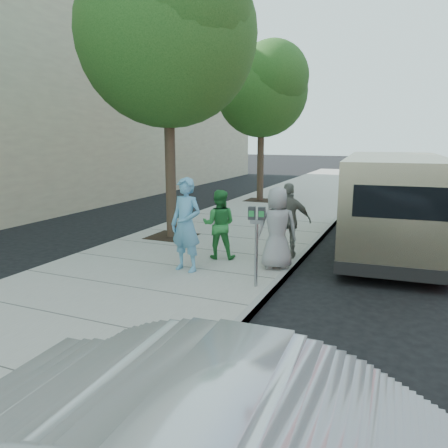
{
  "coord_description": "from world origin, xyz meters",
  "views": [
    {
      "loc": [
        3.67,
        -7.86,
        2.87
      ],
      "look_at": [
        0.2,
        0.23,
        1.1
      ],
      "focal_mm": 35.0,
      "sensor_mm": 36.0,
      "label": 1
    }
  ],
  "objects": [
    {
      "name": "person_striped_polo",
      "position": [
        1.2,
        1.61,
        1.0
      ],
      "size": [
        1.06,
        0.59,
        1.71
      ],
      "primitive_type": "imported",
      "rotation": [
        0.0,
        0.0,
        3.32
      ],
      "color": "slate",
      "rests_on": "sidewalk"
    },
    {
      "name": "tree_far",
      "position": [
        -2.25,
        10.0,
        4.88
      ],
      "size": [
        3.92,
        3.8,
        6.49
      ],
      "color": "black",
      "rests_on": "sidewalk"
    },
    {
      "name": "sidewalk",
      "position": [
        -1.0,
        0.0,
        0.07
      ],
      "size": [
        5.0,
        60.0,
        0.15
      ],
      "primitive_type": "cube",
      "color": "gray",
      "rests_on": "ground"
    },
    {
      "name": "tree_near",
      "position": [
        -2.25,
        2.4,
        5.55
      ],
      "size": [
        4.62,
        4.6,
        7.53
      ],
      "color": "black",
      "rests_on": "sidewalk"
    },
    {
      "name": "curb_face",
      "position": [
        1.44,
        0.0,
        0.07
      ],
      "size": [
        0.12,
        60.0,
        0.16
      ],
      "primitive_type": "cube",
      "color": "gray",
      "rests_on": "ground"
    },
    {
      "name": "parking_meter",
      "position": [
        1.18,
        -0.56,
        1.22
      ],
      "size": [
        0.32,
        0.16,
        1.48
      ],
      "rotation": [
        0.0,
        0.0,
        0.18
      ],
      "color": "gray",
      "rests_on": "sidewalk"
    },
    {
      "name": "ground",
      "position": [
        0.0,
        0.0,
        0.0
      ],
      "size": [
        120.0,
        120.0,
        0.0
      ],
      "primitive_type": "plane",
      "color": "black",
      "rests_on": "ground"
    },
    {
      "name": "person_green_shirt",
      "position": [
        -0.22,
        0.93,
        0.93
      ],
      "size": [
        0.88,
        0.76,
        1.56
      ],
      "primitive_type": "imported",
      "rotation": [
        0.0,
        0.0,
        3.4
      ],
      "color": "#2A8138",
      "rests_on": "sidewalk"
    },
    {
      "name": "person_gray_shirt",
      "position": [
        1.2,
        0.69,
        1.01
      ],
      "size": [
        0.99,
        0.84,
        1.72
      ],
      "primitive_type": "imported",
      "rotation": [
        0.0,
        0.0,
        3.57
      ],
      "color": "gray",
      "rests_on": "sidewalk"
    },
    {
      "name": "van",
      "position": [
        3.29,
        3.64,
        1.27
      ],
      "size": [
        2.62,
        6.62,
        2.41
      ],
      "rotation": [
        0.0,
        0.0,
        0.07
      ],
      "color": "tan",
      "rests_on": "ground"
    },
    {
      "name": "person_officer",
      "position": [
        -0.46,
        -0.19,
        1.11
      ],
      "size": [
        0.76,
        0.56,
        1.92
      ],
      "primitive_type": "imported",
      "rotation": [
        0.0,
        0.0,
        -0.15
      ],
      "color": "#599BBF",
      "rests_on": "sidewalk"
    }
  ]
}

